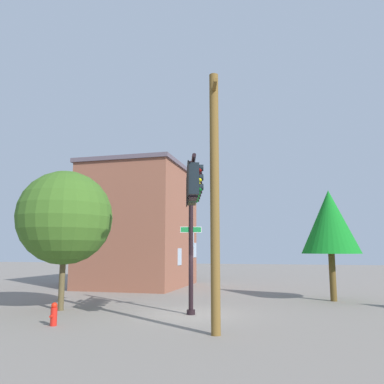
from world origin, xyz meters
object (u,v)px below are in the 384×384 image
at_px(tree_mid, 65,218).
at_px(utility_pole, 215,195).
at_px(fire_hydrant, 54,314).
at_px(tree_far, 330,222).
at_px(signal_pole_assembly, 193,198).
at_px(brick_building, 140,226).

bearing_deg(tree_mid, utility_pole, 67.20).
bearing_deg(utility_pole, fire_hydrant, -90.65).
bearing_deg(tree_far, fire_hydrant, -47.51).
height_order(signal_pole_assembly, tree_far, signal_pole_assembly).
height_order(fire_hydrant, tree_mid, tree_mid).
xyz_separation_m(fire_hydrant, tree_far, (-9.74, 10.63, 3.86)).
xyz_separation_m(tree_far, brick_building, (-5.23, -13.39, 0.31)).
bearing_deg(utility_pole, tree_mid, -112.80).
xyz_separation_m(fire_hydrant, brick_building, (-14.97, -2.76, 4.17)).
bearing_deg(fire_hydrant, tree_mid, -150.70).
xyz_separation_m(utility_pole, fire_hydrant, (-0.07, -6.04, -4.17)).
bearing_deg(tree_mid, tree_far, 117.60).
distance_m(utility_pole, tree_mid, 8.53).
xyz_separation_m(utility_pole, brick_building, (-15.04, -8.80, 0.00)).
distance_m(tree_mid, tree_far, 14.04).
relative_size(signal_pole_assembly, brick_building, 0.73).
distance_m(signal_pole_assembly, tree_far, 9.82).
xyz_separation_m(signal_pole_assembly, tree_far, (-7.86, 5.86, -0.51)).
height_order(signal_pole_assembly, tree_mid, signal_pole_assembly).
bearing_deg(brick_building, utility_pole, 30.33).
height_order(signal_pole_assembly, fire_hydrant, signal_pole_assembly).
height_order(fire_hydrant, brick_building, brick_building).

